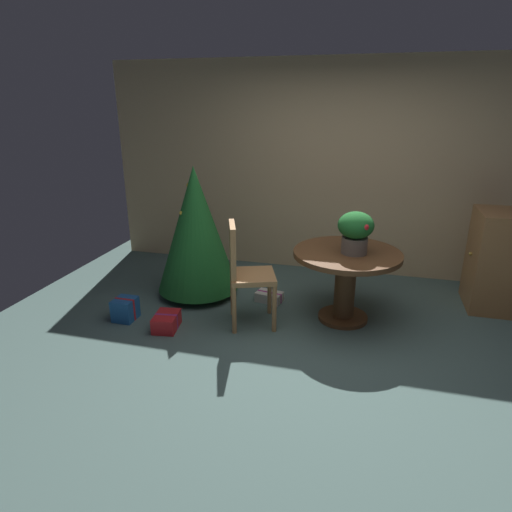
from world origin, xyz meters
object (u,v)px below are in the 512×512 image
object	(u,v)px
wooden_chair_left_near	(244,269)
gift_box_red	(167,322)
gift_box_cream	(269,297)
wooden_cabinet	(492,260)
round_dining_table	(346,271)
flower_vase	(356,230)
holiday_tree	(196,229)
gift_box_blue	(125,309)

from	to	relation	value
wooden_chair_left_near	gift_box_red	distance (m)	0.92
gift_box_cream	wooden_cabinet	world-z (taller)	wooden_cabinet
round_dining_table	flower_vase	size ratio (longest dim) A/B	2.59
round_dining_table	wooden_cabinet	world-z (taller)	wooden_cabinet
holiday_tree	gift_box_cream	bearing A→B (deg)	0.91
flower_vase	holiday_tree	bearing A→B (deg)	172.35
flower_vase	gift_box_cream	world-z (taller)	flower_vase
wooden_chair_left_near	holiday_tree	size ratio (longest dim) A/B	0.70
gift_box_red	wooden_cabinet	xyz separation A→B (m)	(3.11, 1.36, 0.45)
gift_box_red	gift_box_blue	world-z (taller)	gift_box_blue
round_dining_table	holiday_tree	xyz separation A→B (m)	(-1.65, 0.20, 0.25)
round_dining_table	holiday_tree	distance (m)	1.68
round_dining_table	wooden_cabinet	xyz separation A→B (m)	(1.46, 0.71, -0.00)
holiday_tree	gift_box_blue	size ratio (longest dim) A/B	6.42
wooden_cabinet	gift_box_red	bearing A→B (deg)	-156.46
wooden_chair_left_near	flower_vase	bearing A→B (deg)	17.22
gift_box_red	wooden_chair_left_near	bearing A→B (deg)	23.58
flower_vase	gift_box_red	world-z (taller)	flower_vase
flower_vase	gift_box_cream	xyz separation A→B (m)	(-0.88, 0.24, -0.90)
holiday_tree	gift_box_blue	bearing A→B (deg)	-121.94
holiday_tree	gift_box_blue	world-z (taller)	holiday_tree
round_dining_table	flower_vase	world-z (taller)	flower_vase
holiday_tree	gift_box_red	size ratio (longest dim) A/B	4.41
flower_vase	round_dining_table	bearing A→B (deg)	151.84
round_dining_table	gift_box_red	xyz separation A→B (m)	(-1.65, -0.65, -0.45)
wooden_chair_left_near	round_dining_table	bearing A→B (deg)	20.00
wooden_chair_left_near	holiday_tree	distance (m)	0.91
flower_vase	wooden_chair_left_near	size ratio (longest dim) A/B	0.39
round_dining_table	gift_box_red	size ratio (longest dim) A/B	3.15
wooden_chair_left_near	wooden_cabinet	world-z (taller)	wooden_cabinet
round_dining_table	gift_box_blue	size ratio (longest dim) A/B	4.58
gift_box_cream	flower_vase	bearing A→B (deg)	-15.42
gift_box_blue	wooden_cabinet	size ratio (longest dim) A/B	0.22
flower_vase	gift_box_blue	bearing A→B (deg)	-166.04
gift_box_blue	wooden_cabinet	xyz separation A→B (m)	(3.60, 1.28, 0.41)
gift_box_cream	holiday_tree	bearing A→B (deg)	-179.09
holiday_tree	gift_box_red	xyz separation A→B (m)	(0.01, -0.85, -0.70)
flower_vase	holiday_tree	distance (m)	1.74
round_dining_table	gift_box_cream	distance (m)	0.97
gift_box_red	gift_box_blue	bearing A→B (deg)	171.62
flower_vase	gift_box_red	bearing A→B (deg)	-160.10
flower_vase	wooden_cabinet	world-z (taller)	flower_vase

